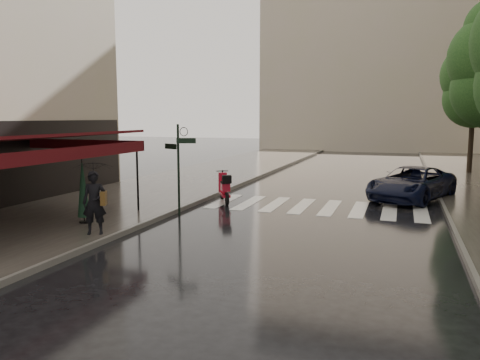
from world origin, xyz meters
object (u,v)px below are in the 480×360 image
Objects in this scene: pedestrian_with_umbrella at (93,174)px; scooter at (225,189)px; parasol_back at (83,188)px; parked_car at (412,183)px.

scooter is at bearing 51.34° from pedestrian_with_umbrella.
parasol_back is (-2.60, -5.23, 0.65)m from scooter.
parked_car is at bearing 22.26° from pedestrian_with_umbrella.
pedestrian_with_umbrella is 12.57m from parked_car.
parked_car reaches higher than scooter.
pedestrian_with_umbrella is 1.25× the size of parasol_back.
parked_car is at bearing 41.01° from parasol_back.
parasol_back reaches higher than parked_car.
pedestrian_with_umbrella is 0.52× the size of parked_car.
parked_car is (6.93, 3.06, 0.12)m from scooter.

